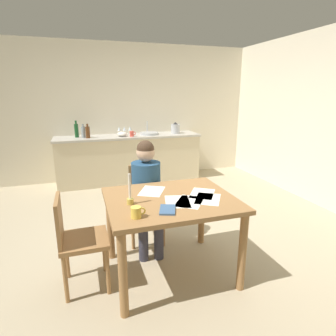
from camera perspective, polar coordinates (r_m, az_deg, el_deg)
ground_plane at (r=3.58m, az=-1.11°, el=-13.35°), size 5.20×5.20×0.04m
wall_back at (r=5.70m, az=-8.82°, el=11.12°), size 5.20×0.12×2.60m
kitchen_counter at (r=5.47m, az=-7.87°, el=1.99°), size 2.72×0.64×0.90m
dining_table at (r=2.58m, az=0.50°, el=-8.48°), size 1.15×0.96×0.77m
chair_at_table at (r=3.27m, az=-4.61°, el=-6.42°), size 0.45×0.45×0.87m
person_seated at (r=3.06m, az=-4.35°, el=-4.10°), size 0.37×0.62×1.19m
chair_side_empty at (r=2.58m, az=-18.20°, el=-13.49°), size 0.40×0.40×0.86m
coffee_mug at (r=2.15m, az=-6.48°, el=-8.99°), size 0.12×0.08×0.09m
candlestick at (r=2.39m, az=-7.78°, el=-5.67°), size 0.06×0.06×0.27m
book_magazine at (r=2.27m, az=-0.10°, el=-8.53°), size 0.18×0.22×0.02m
paper_letter at (r=2.70m, az=-3.33°, el=-4.73°), size 0.32×0.36×0.00m
paper_bill at (r=2.45m, az=4.45°, el=-6.89°), size 0.34×0.36×0.00m
paper_envelope at (r=2.45m, az=1.95°, el=-6.89°), size 0.28×0.34×0.00m
paper_receipt at (r=2.65m, az=7.03°, el=-5.21°), size 0.34×0.36×0.00m
paper_notice at (r=2.53m, az=8.15°, el=-6.27°), size 0.33×0.36×0.00m
sink_unit at (r=5.47m, az=-3.86°, el=7.12°), size 0.36×0.36×0.24m
bottle_oil at (r=5.35m, az=-18.23°, el=7.35°), size 0.07×0.07×0.30m
bottle_vinegar at (r=5.26m, az=-16.94°, el=7.08°), size 0.07×0.07×0.24m
bottle_wine_red at (r=5.20m, az=-16.11°, el=7.09°), size 0.08×0.08×0.25m
mixing_bowl at (r=5.29m, az=-9.36°, el=6.89°), size 0.19×0.19×0.08m
stovetop_kettle at (r=5.61m, az=1.52°, el=8.13°), size 0.18×0.18×0.22m
wine_glass_near_sink at (r=5.53m, az=-7.80°, el=8.00°), size 0.07×0.07×0.15m
wine_glass_by_kettle at (r=5.51m, az=-8.91°, el=7.93°), size 0.07×0.07×0.15m
wine_glass_back_left at (r=5.49m, az=-9.97°, el=7.87°), size 0.07×0.07×0.15m
teacup_on_counter at (r=5.24m, az=-7.40°, el=6.96°), size 0.11×0.08×0.10m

